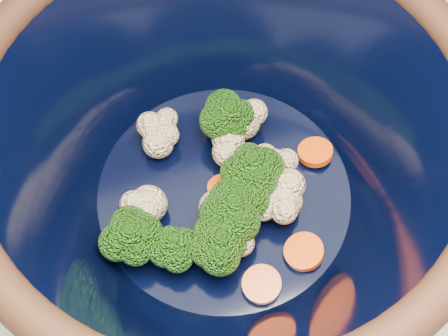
# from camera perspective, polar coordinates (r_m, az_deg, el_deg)

# --- Properties ---
(mixing_bowl) EXTENTS (0.47, 0.47, 0.16)m
(mixing_bowl) POSITION_cam_1_polar(r_m,az_deg,el_deg) (0.46, -0.00, 0.97)
(mixing_bowl) COLOR black
(mixing_bowl) RESTS_ON counter
(vegetable_pile) EXTENTS (0.20, 0.18, 0.05)m
(vegetable_pile) POSITION_cam_1_polar(r_m,az_deg,el_deg) (0.48, -0.41, -1.94)
(vegetable_pile) COLOR #608442
(vegetable_pile) RESTS_ON mixing_bowl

